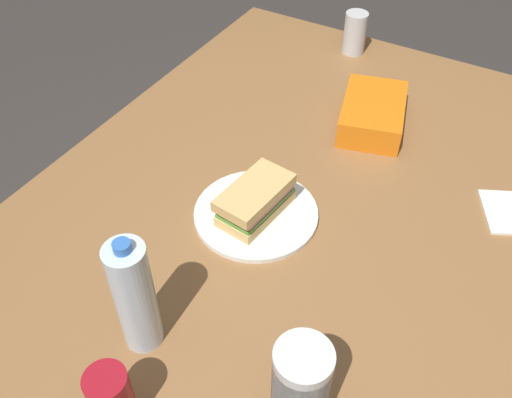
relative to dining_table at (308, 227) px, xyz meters
name	(u,v)px	position (x,y,z in m)	size (l,w,h in m)	color
ground_plane	(294,370)	(0.00, 0.00, -0.66)	(8.00, 8.00, 0.00)	#383330
dining_table	(308,227)	(0.00, 0.00, 0.00)	(1.51, 1.17, 0.74)	olive
paper_plate	(256,214)	(0.09, -0.08, 0.09)	(0.26, 0.26, 0.01)	white
sandwich	(256,199)	(0.10, -0.08, 0.13)	(0.19, 0.11, 0.08)	#DBB26B
chip_bag	(373,113)	(-0.33, 0.01, 0.11)	(0.23, 0.15, 0.07)	orange
water_bottle_tall	(135,297)	(0.45, -0.10, 0.20)	(0.07, 0.07, 0.25)	silver
plastic_cup_stack	(300,392)	(0.45, 0.20, 0.18)	(0.08, 0.08, 0.20)	silver
soda_can_silver	(355,33)	(-0.65, -0.18, 0.14)	(0.07, 0.07, 0.12)	silver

